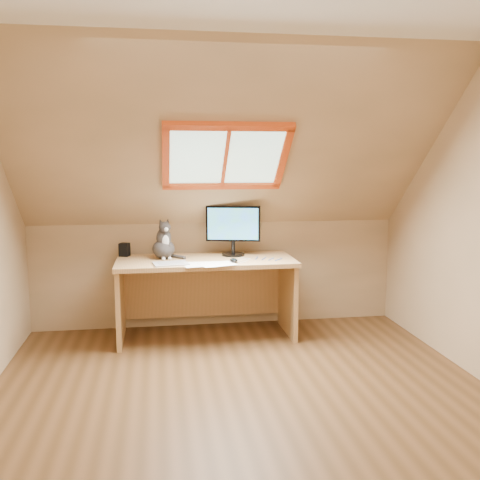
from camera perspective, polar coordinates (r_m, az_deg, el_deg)
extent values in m
plane|color=brown|center=(3.72, 0.66, -16.90)|extent=(3.50, 3.50, 0.00)
cube|color=tan|center=(1.70, 10.49, -5.08)|extent=(3.50, 0.02, 2.40)
cube|color=tan|center=(5.21, -2.50, -3.62)|extent=(3.50, 0.02, 1.00)
cube|color=tan|center=(4.32, -1.45, 9.91)|extent=(3.50, 1.56, 1.41)
cube|color=#B2E0CC|center=(4.40, -1.58, 8.97)|extent=(0.90, 0.53, 0.48)
cube|color=#E04615|center=(4.40, -1.58, 8.97)|extent=(1.02, 0.64, 0.59)
cube|color=tan|center=(4.79, -3.69, -2.25)|extent=(1.58, 0.69, 0.04)
cube|color=tan|center=(4.87, -12.64, -6.62)|extent=(0.04, 0.62, 0.68)
cube|color=tan|center=(5.00, 5.11, -6.06)|extent=(0.04, 0.62, 0.68)
cube|color=tan|center=(5.18, -3.96, -5.52)|extent=(1.48, 0.03, 0.48)
cylinder|color=black|center=(4.95, -0.73, -1.55)|extent=(0.21, 0.21, 0.02)
cylinder|color=black|center=(4.93, -0.73, -0.78)|extent=(0.03, 0.03, 0.12)
cube|color=black|center=(4.90, -0.74, 1.77)|extent=(0.50, 0.14, 0.33)
cube|color=blue|center=(4.88, -0.76, 1.73)|extent=(0.45, 0.11, 0.29)
ellipsoid|color=#393432|center=(4.84, -8.16, -0.94)|extent=(0.25, 0.28, 0.17)
ellipsoid|color=#393432|center=(4.81, -8.14, 0.20)|extent=(0.16, 0.16, 0.19)
ellipsoid|color=silver|center=(4.76, -7.95, -0.12)|extent=(0.07, 0.05, 0.11)
ellipsoid|color=#393432|center=(4.76, -8.03, 1.38)|extent=(0.12, 0.12, 0.10)
sphere|color=silver|center=(4.72, -7.88, 1.12)|extent=(0.04, 0.04, 0.04)
cone|color=#393432|center=(4.76, -8.48, 1.95)|extent=(0.06, 0.05, 0.06)
cone|color=#393432|center=(4.78, -7.73, 1.99)|extent=(0.06, 0.06, 0.06)
cube|color=black|center=(5.02, -12.22, -1.01)|extent=(0.11, 0.11, 0.12)
cube|color=#B2B2B7|center=(4.57, -7.41, -2.52)|extent=(0.31, 0.25, 0.01)
ellipsoid|color=black|center=(4.61, -0.67, -2.19)|extent=(0.08, 0.12, 0.04)
cube|color=white|center=(4.53, -3.62, -2.61)|extent=(0.33, 0.27, 0.00)
cube|color=white|center=(4.53, -3.62, -2.59)|extent=(0.32, 0.24, 0.00)
cube|color=white|center=(4.53, -3.62, -2.57)|extent=(0.35, 0.30, 0.00)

